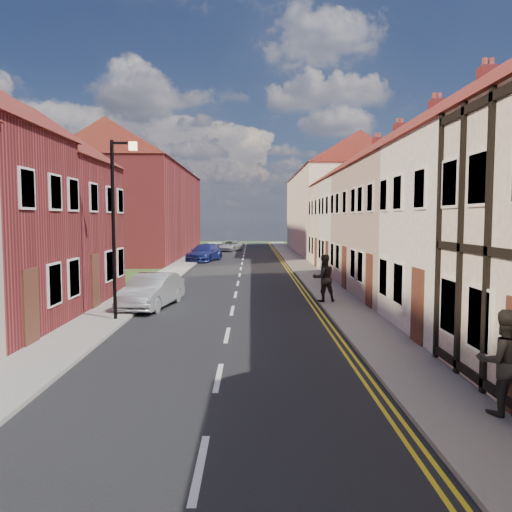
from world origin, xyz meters
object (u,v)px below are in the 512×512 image
object	(u,v)px
pedestrian_right	(503,362)
car_distant	(230,246)
car_mid	(152,291)
pedestrian_right_b	(324,278)
car_far	(205,253)
lamppost	(116,218)

from	to	relation	value
pedestrian_right	car_distant	bearing A→B (deg)	-74.93
car_mid	car_distant	distance (m)	34.13
car_mid	pedestrian_right_b	xyz separation A→B (m)	(6.90, 0.74, 0.42)
car_mid	pedestrian_right	distance (m)	13.87
car_distant	pedestrian_right	xyz separation A→B (m)	(6.71, -45.20, 0.46)
car_far	lamppost	bearing A→B (deg)	-78.26
pedestrian_right	lamppost	bearing A→B (deg)	-36.58
car_far	pedestrian_right	size ratio (longest dim) A/B	2.62
lamppost	pedestrian_right_b	bearing A→B (deg)	24.84
car_far	pedestrian_right	distance (m)	33.53
car_mid	pedestrian_right	size ratio (longest dim) A/B	2.21
lamppost	pedestrian_right_b	world-z (taller)	lamppost
lamppost	car_distant	size ratio (longest dim) A/B	1.42
car_mid	pedestrian_right_b	world-z (taller)	pedestrian_right_b
car_far	pedestrian_right_b	xyz separation A→B (m)	(6.82, -20.66, 0.39)
car_mid	car_far	world-z (taller)	car_far
lamppost	car_far	xyz separation A→B (m)	(0.69, 24.14, -2.84)
car_distant	pedestrian_right_b	xyz separation A→B (m)	(5.31, -33.35, 0.50)
car_far	car_mid	bearing A→B (deg)	-76.83
car_distant	pedestrian_right	bearing A→B (deg)	-62.35
car_far	pedestrian_right_b	size ratio (longest dim) A/B	2.50
pedestrian_right_b	car_far	bearing A→B (deg)	-83.52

